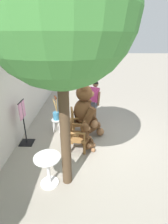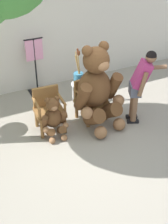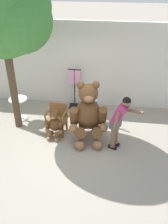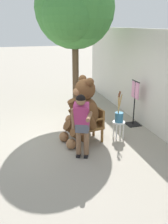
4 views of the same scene
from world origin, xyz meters
name	(u,v)px [view 3 (image 3 of 4)]	position (x,y,z in m)	size (l,w,h in m)	color
ground_plane	(70,143)	(0.00, 0.00, 0.00)	(60.00, 60.00, 0.00)	gray
back_wall	(82,65)	(0.00, 2.40, 1.40)	(10.00, 0.16, 2.80)	beige
wooden_chair_left	(57,118)	(-0.45, 0.54, 0.46)	(0.59, 0.56, 0.86)	brown
wooden_chair_right	(88,120)	(0.45, 0.54, 0.46)	(0.64, 0.61, 0.86)	brown
teddy_bear_large	(88,113)	(0.47, 0.27, 0.84)	(1.06, 1.05, 1.72)	brown
teddy_bear_small	(54,124)	(-0.46, 0.25, 0.42)	(0.51, 0.50, 0.86)	brown
person_visitor	(119,118)	(1.29, 0.00, 0.92)	(0.83, 0.47, 1.55)	black
white_stool	(93,111)	(0.52, 1.24, 0.36)	(0.34, 0.34, 0.46)	white
brush_bucket	(94,103)	(0.52, 1.24, 0.63)	(0.22, 0.22, 0.84)	teal
round_side_table	(19,106)	(-1.78, 1.03, 0.45)	(0.56, 0.56, 0.72)	white
patio_tree	(4,10)	(-1.58, 0.58, 3.32)	(2.56, 2.44, 4.59)	#473523
clothing_display_stand	(75,88)	(-0.20, 2.06, 0.72)	(0.44, 0.40, 1.36)	black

